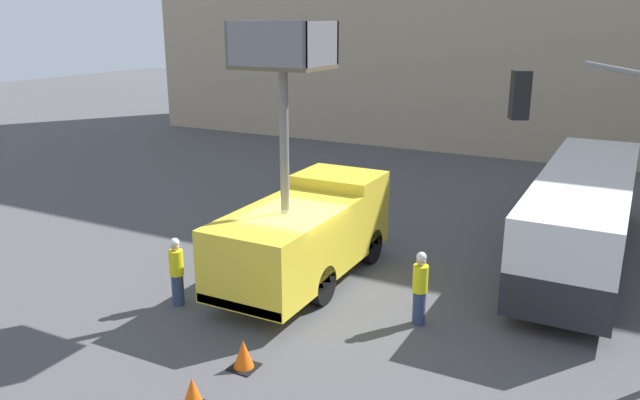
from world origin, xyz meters
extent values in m
plane|color=#4C4C4F|center=(0.00, 0.00, 0.00)|extent=(120.00, 120.00, 0.00)
cube|color=yellow|center=(-0.31, 3.20, 1.62)|extent=(2.53, 1.99, 2.26)
cube|color=yellow|center=(-0.31, -0.12, 1.44)|extent=(2.53, 4.64, 1.91)
cube|color=red|center=(-0.31, -2.39, 0.64)|extent=(2.48, 0.10, 0.24)
cylinder|color=black|center=(-1.43, 3.20, 0.54)|extent=(0.30, 1.09, 1.09)
cylinder|color=black|center=(0.81, 3.20, 0.54)|extent=(0.30, 1.09, 1.09)
cylinder|color=black|center=(-1.43, -0.12, 0.54)|extent=(0.30, 1.09, 1.09)
cylinder|color=black|center=(0.81, -0.12, 0.54)|extent=(0.30, 1.09, 1.09)
cylinder|color=slate|center=(-0.31, -0.12, 4.28)|extent=(0.24, 0.24, 3.76)
cube|color=brown|center=(-0.31, -0.12, 6.21)|extent=(2.25, 1.70, 0.10)
cube|color=slate|center=(-1.39, -0.12, 6.79)|extent=(0.08, 1.70, 1.05)
cube|color=slate|center=(0.77, -0.12, 6.79)|extent=(0.08, 1.70, 1.05)
cube|color=slate|center=(-0.31, 0.69, 6.79)|extent=(2.25, 0.08, 1.05)
cube|color=slate|center=(-0.31, -0.93, 6.79)|extent=(2.25, 0.08, 1.05)
cube|color=#232328|center=(6.55, 6.27, 0.98)|extent=(2.55, 11.50, 1.12)
cube|color=silver|center=(6.55, 6.27, 2.22)|extent=(2.55, 11.50, 1.37)
cube|color=black|center=(6.55, 6.27, 2.01)|extent=(2.57, 11.04, 0.60)
cylinder|color=black|center=(5.43, 9.84, 0.49)|extent=(0.30, 0.98, 0.98)
cylinder|color=black|center=(7.68, 9.84, 0.49)|extent=(0.30, 0.98, 0.98)
cylinder|color=black|center=(5.43, 2.71, 0.49)|extent=(0.30, 0.98, 0.98)
cylinder|color=black|center=(7.68, 2.71, 0.49)|extent=(0.30, 0.98, 0.98)
cylinder|color=slate|center=(7.36, -0.92, 6.46)|extent=(1.59, 3.29, 0.13)
cube|color=black|center=(5.74, -1.66, 6.01)|extent=(0.42, 0.42, 0.90)
sphere|color=red|center=(5.74, -1.66, 6.26)|extent=(0.20, 0.20, 0.20)
cylinder|color=navy|center=(-2.58, -1.95, 0.43)|extent=(0.32, 0.32, 0.86)
cylinder|color=yellow|center=(-2.58, -1.95, 1.20)|extent=(0.38, 0.38, 0.68)
sphere|color=tan|center=(-2.58, -1.95, 1.66)|extent=(0.23, 0.23, 0.23)
sphere|color=white|center=(-2.58, -1.95, 1.76)|extent=(0.24, 0.24, 0.24)
cylinder|color=navy|center=(3.47, -0.02, 0.44)|extent=(0.32, 0.32, 0.87)
cylinder|color=yellow|center=(3.47, -0.02, 1.22)|extent=(0.38, 0.38, 0.69)
sphere|color=tan|center=(3.47, -0.02, 1.69)|extent=(0.24, 0.24, 0.24)
sphere|color=white|center=(3.47, -0.02, 1.79)|extent=(0.25, 0.25, 0.25)
cube|color=black|center=(0.75, -3.77, 0.01)|extent=(0.58, 0.58, 0.03)
cone|color=#F25B0F|center=(0.75, -3.77, 0.33)|extent=(0.47, 0.47, 0.67)
cone|color=#F25B0F|center=(0.70, -5.44, 0.33)|extent=(0.47, 0.47, 0.67)
camera|label=1|loc=(7.84, -13.71, 7.40)|focal=35.00mm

